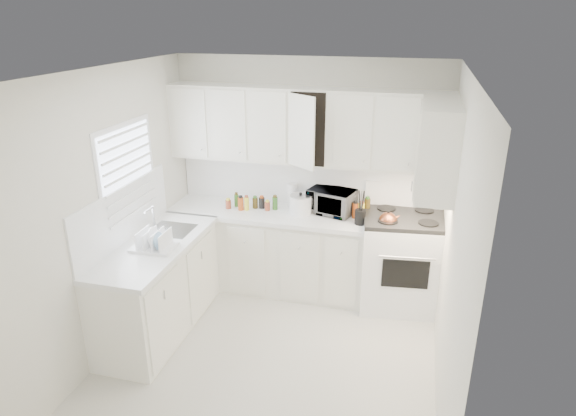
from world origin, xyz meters
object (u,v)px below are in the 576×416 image
(dish_rack, at_px, (153,238))
(rice_cooker, at_px, (301,203))
(stove, at_px, (403,249))
(tea_kettle, at_px, (388,220))
(utensil_crock, at_px, (361,207))
(microwave, at_px, (332,199))

(dish_rack, bearing_deg, rice_cooker, 46.01)
(stove, relative_size, dish_rack, 3.46)
(stove, xyz_separation_m, rice_cooker, (-1.14, 0.02, 0.41))
(tea_kettle, xyz_separation_m, utensil_crock, (-0.29, 0.05, 0.09))
(microwave, height_order, utensil_crock, utensil_crock)
(microwave, relative_size, dish_rack, 1.26)
(stove, xyz_separation_m, tea_kettle, (-0.18, -0.16, 0.38))
(rice_cooker, bearing_deg, utensil_crock, -5.04)
(tea_kettle, bearing_deg, microwave, 134.74)
(tea_kettle, height_order, utensil_crock, utensil_crock)
(tea_kettle, bearing_deg, dish_rack, -174.84)
(microwave, bearing_deg, rice_cooker, -146.74)
(utensil_crock, bearing_deg, stove, 13.71)
(dish_rack, bearing_deg, utensil_crock, 29.84)
(rice_cooker, xyz_separation_m, utensil_crock, (0.67, -0.13, 0.07))
(utensil_crock, bearing_deg, microwave, 145.92)
(tea_kettle, height_order, dish_rack, dish_rack)
(tea_kettle, bearing_deg, rice_cooker, 148.14)
(utensil_crock, height_order, dish_rack, utensil_crock)
(stove, xyz_separation_m, dish_rack, (-2.26, -1.20, 0.39))
(tea_kettle, bearing_deg, stove, 20.31)
(dish_rack, bearing_deg, stove, 26.63)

